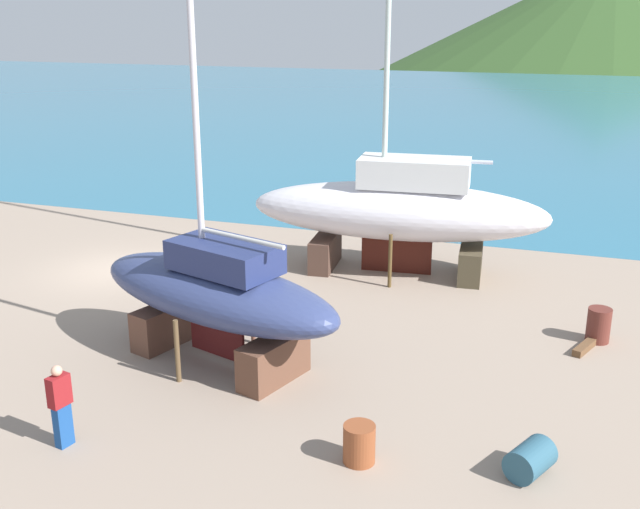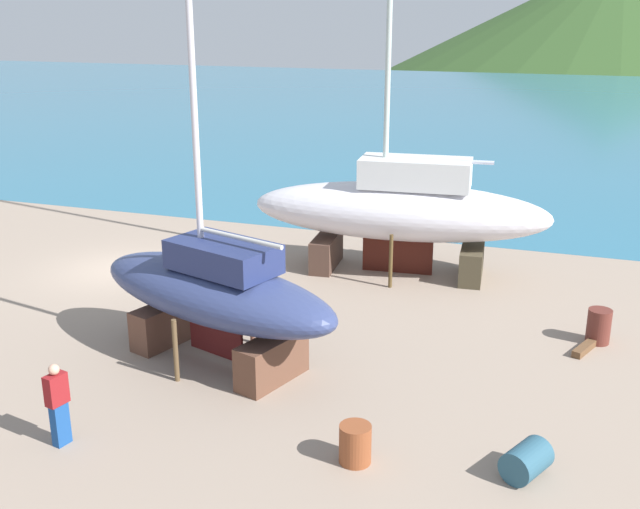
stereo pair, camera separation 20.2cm
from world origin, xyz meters
name	(u,v)px [view 1 (the left image)]	position (x,y,z in m)	size (l,w,h in m)	color
ground_plane	(53,305)	(0.00, -3.32, 0.00)	(41.71, 41.71, 0.00)	gray
sea_water	(412,106)	(0.00, 48.80, 0.00)	(166.85, 84.22, 0.01)	teal
headland_hill	(606,52)	(19.97, 158.32, 0.00)	(161.27, 161.27, 39.42)	#315124
sailboat_large_starboard	(216,293)	(6.33, -5.16, 1.83)	(7.59, 4.49, 11.85)	brown
sailboat_mid_port	(399,209)	(9.04, 2.81, 2.19)	(9.90, 3.48, 17.39)	#4B342A
worker	(61,404)	(5.05, -9.58, 0.92)	(0.33, 0.48, 1.76)	navy
barrel_ochre	(182,279)	(3.02, -0.94, 0.34)	(0.67, 0.67, 0.94)	brown
barrel_by_slipway	(530,460)	(13.95, -7.69, 0.33)	(0.66, 0.66, 0.93)	#2A5468
barrel_rust_near	(359,444)	(10.80, -8.27, 0.39)	(0.63, 0.63, 0.79)	brown
barrel_tipped_left	(599,325)	(15.28, -0.92, 0.46)	(0.61, 0.61, 0.92)	#5E2921
timber_short_skew	(591,342)	(15.12, -1.26, 0.09)	(1.89, 0.23, 0.18)	brown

